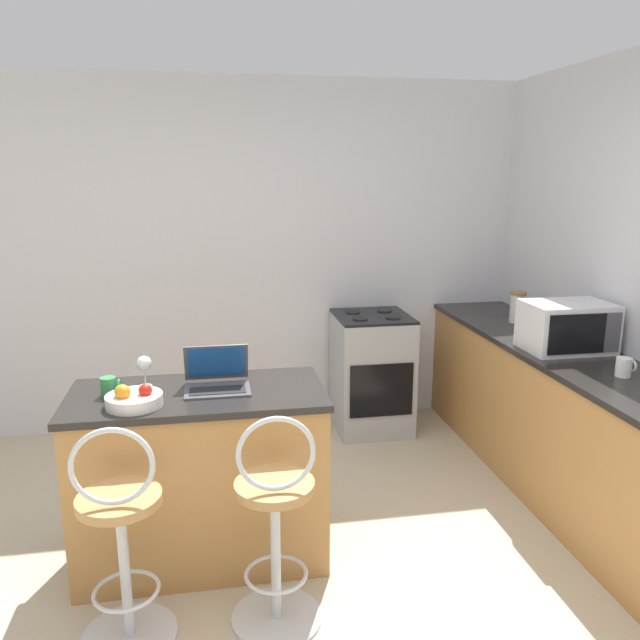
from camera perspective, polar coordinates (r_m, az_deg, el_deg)
ground_plane at (r=2.99m, az=-3.54°, el=-26.75°), size 20.00×20.00×0.00m
wall_back at (r=4.75m, az=-7.21°, el=5.70°), size 12.00×0.06×2.60m
breakfast_bar at (r=3.26m, az=-10.80°, el=-13.83°), size 1.23×0.60×0.89m
counter_right at (r=4.11m, az=21.22°, el=-8.68°), size 0.60×2.93×0.89m
bar_stool_near at (r=2.80m, az=-17.67°, el=-18.77°), size 0.40×0.40×0.99m
bar_stool_far at (r=2.78m, az=-4.08°, el=-18.35°), size 0.40×0.40×0.99m
laptop at (r=3.10m, az=-9.40°, el=-5.22°), size 0.31×0.26×0.21m
microwave at (r=3.96m, az=21.67°, el=-0.57°), size 0.49×0.35×0.29m
stove_range at (r=4.76m, az=4.73°, el=-4.78°), size 0.55×0.58×0.90m
mug_white at (r=3.60m, az=26.05°, el=-3.88°), size 0.10×0.08×0.10m
mug_green at (r=3.13m, az=-18.71°, el=-5.77°), size 0.09×0.07×0.09m
fruit_bowl at (r=2.96m, az=-16.73°, el=-6.90°), size 0.25×0.25×0.11m
storage_jar at (r=4.60m, az=17.63°, el=1.13°), size 0.11×0.11×0.22m
wine_glass_tall at (r=3.18m, az=-15.78°, el=-3.94°), size 0.07×0.07×0.16m
mug_red at (r=4.70m, az=18.49°, el=0.59°), size 0.10×0.08×0.10m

